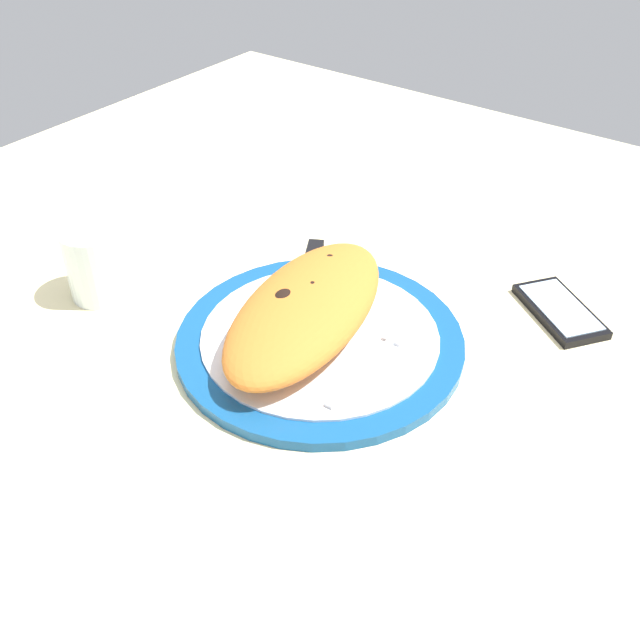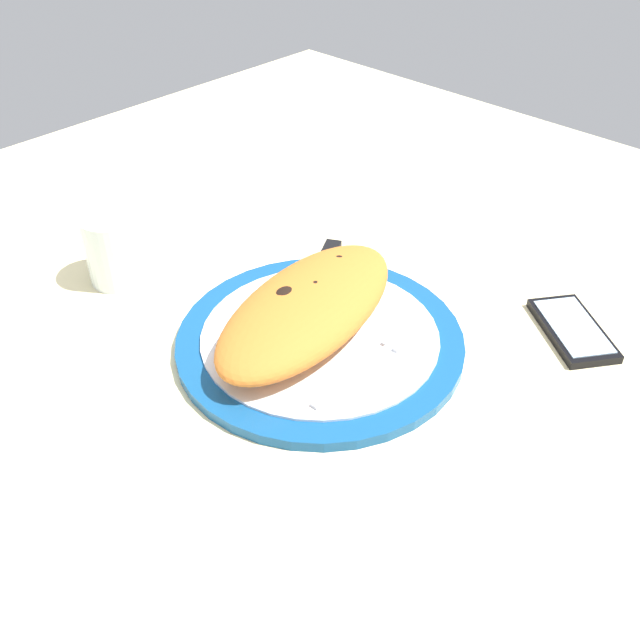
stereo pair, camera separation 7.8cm
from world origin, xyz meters
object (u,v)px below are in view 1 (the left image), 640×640
at_px(calzone, 304,311).
at_px(plate, 320,340).
at_px(smartphone, 560,311).
at_px(water_glass, 98,267).
at_px(knife, 307,281).
at_px(fork, 379,354).

bearing_deg(calzone, plate, -79.68).
bearing_deg(smartphone, calzone, 135.53).
bearing_deg(plate, water_glass, 105.81).
distance_m(knife, smartphone, 0.30).
xyz_separation_m(calzone, fork, (0.01, -0.09, -0.02)).
xyz_separation_m(calzone, smartphone, (0.22, -0.21, -0.04)).
distance_m(plate, water_glass, 0.29).
relative_size(calzone, fork, 1.87).
distance_m(fork, water_glass, 0.36).
bearing_deg(plate, knife, 45.53).
xyz_separation_m(fork, water_glass, (-0.09, 0.35, 0.02)).
relative_size(fork, smartphone, 1.23).
distance_m(plate, knife, 0.10).
bearing_deg(smartphone, knife, 118.73).
xyz_separation_m(plate, fork, (0.01, -0.07, 0.01)).
relative_size(calzone, smartphone, 2.30).
height_order(plate, water_glass, water_glass).
bearing_deg(water_glass, plate, -74.19).
xyz_separation_m(smartphone, water_glass, (-0.29, 0.47, 0.03)).
xyz_separation_m(knife, smartphone, (0.15, -0.26, -0.01)).
relative_size(fork, water_glass, 1.82).
xyz_separation_m(plate, knife, (0.07, 0.07, 0.01)).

